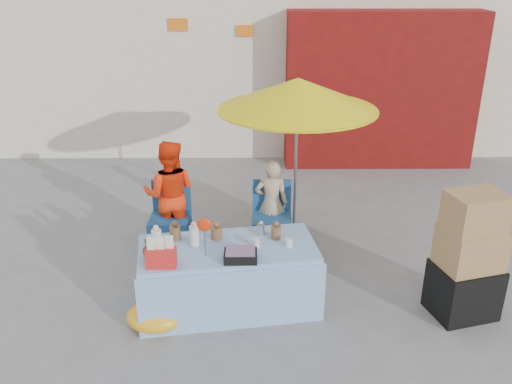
{
  "coord_description": "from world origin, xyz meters",
  "views": [
    {
      "loc": [
        0.02,
        -4.85,
        3.36
      ],
      "look_at": [
        0.06,
        0.6,
        1.0
      ],
      "focal_mm": 38.0,
      "sensor_mm": 36.0,
      "label": 1
    }
  ],
  "objects_px": {
    "vendor_orange": "(170,194)",
    "box_stack": "(468,260)",
    "vendor_beige": "(271,203)",
    "market_table": "(228,276)",
    "chair_right": "(271,230)",
    "umbrella": "(298,95)",
    "chair_left": "(171,231)"
  },
  "relations": [
    {
      "from": "vendor_orange",
      "to": "box_stack",
      "type": "xyz_separation_m",
      "value": [
        3.14,
        -1.49,
        -0.07
      ]
    },
    {
      "from": "vendor_beige",
      "to": "market_table",
      "type": "bearing_deg",
      "value": 71.58
    },
    {
      "from": "chair_right",
      "to": "vendor_orange",
      "type": "bearing_deg",
      "value": 175.65
    },
    {
      "from": "chair_right",
      "to": "vendor_beige",
      "type": "height_order",
      "value": "vendor_beige"
    },
    {
      "from": "umbrella",
      "to": "chair_left",
      "type": "bearing_deg",
      "value": -169.61
    },
    {
      "from": "chair_left",
      "to": "umbrella",
      "type": "xyz_separation_m",
      "value": [
        1.55,
        0.28,
        1.64
      ]
    },
    {
      "from": "vendor_orange",
      "to": "umbrella",
      "type": "bearing_deg",
      "value": -172.7
    },
    {
      "from": "market_table",
      "to": "chair_right",
      "type": "relative_size",
      "value": 2.27
    },
    {
      "from": "vendor_orange",
      "to": "vendor_beige",
      "type": "relative_size",
      "value": 1.22
    },
    {
      "from": "vendor_beige",
      "to": "box_stack",
      "type": "height_order",
      "value": "box_stack"
    },
    {
      "from": "market_table",
      "to": "vendor_orange",
      "type": "height_order",
      "value": "vendor_orange"
    },
    {
      "from": "umbrella",
      "to": "box_stack",
      "type": "distance_m",
      "value": 2.61
    },
    {
      "from": "market_table",
      "to": "box_stack",
      "type": "xyz_separation_m",
      "value": [
        2.39,
        -0.15,
        0.26
      ]
    },
    {
      "from": "chair_left",
      "to": "vendor_beige",
      "type": "relative_size",
      "value": 0.75
    },
    {
      "from": "market_table",
      "to": "vendor_orange",
      "type": "relative_size",
      "value": 1.4
    },
    {
      "from": "vendor_orange",
      "to": "market_table",
      "type": "bearing_deg",
      "value": 121.33
    },
    {
      "from": "chair_right",
      "to": "chair_left",
      "type": "bearing_deg",
      "value": -178.23
    },
    {
      "from": "chair_left",
      "to": "vendor_orange",
      "type": "bearing_deg",
      "value": 91.98
    },
    {
      "from": "market_table",
      "to": "vendor_beige",
      "type": "height_order",
      "value": "vendor_beige"
    },
    {
      "from": "market_table",
      "to": "chair_left",
      "type": "relative_size",
      "value": 2.27
    },
    {
      "from": "chair_right",
      "to": "umbrella",
      "type": "distance_m",
      "value": 1.69
    },
    {
      "from": "chair_left",
      "to": "umbrella",
      "type": "bearing_deg",
      "value": 12.17
    },
    {
      "from": "market_table",
      "to": "box_stack",
      "type": "height_order",
      "value": "box_stack"
    },
    {
      "from": "vendor_beige",
      "to": "umbrella",
      "type": "height_order",
      "value": "umbrella"
    },
    {
      "from": "chair_left",
      "to": "vendor_orange",
      "type": "distance_m",
      "value": 0.45
    },
    {
      "from": "vendor_beige",
      "to": "umbrella",
      "type": "relative_size",
      "value": 0.54
    },
    {
      "from": "chair_right",
      "to": "umbrella",
      "type": "relative_size",
      "value": 0.41
    },
    {
      "from": "chair_left",
      "to": "box_stack",
      "type": "relative_size",
      "value": 0.63
    },
    {
      "from": "chair_left",
      "to": "chair_right",
      "type": "bearing_deg",
      "value": 1.77
    },
    {
      "from": "box_stack",
      "to": "chair_right",
      "type": "bearing_deg",
      "value": 144.47
    },
    {
      "from": "market_table",
      "to": "chair_left",
      "type": "distance_m",
      "value": 1.43
    },
    {
      "from": "vendor_beige",
      "to": "chair_left",
      "type": "bearing_deg",
      "value": 7.9
    }
  ]
}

